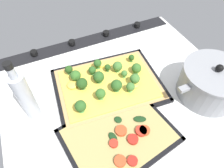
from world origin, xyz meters
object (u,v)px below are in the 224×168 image
at_px(baking_tray_front, 108,86).
at_px(baking_tray_back, 119,136).
at_px(broccoli_pizza, 107,82).
at_px(cooking_pot, 211,82).
at_px(oil_bottle, 26,97).
at_px(veggie_pizza_back, 120,135).

relative_size(baking_tray_front, baking_tray_back, 1.15).
bearing_deg(baking_tray_back, broccoli_pizza, -102.90).
relative_size(cooking_pot, oil_bottle, 1.20).
height_order(broccoli_pizza, cooking_pot, cooking_pot).
xyz_separation_m(baking_tray_front, baking_tray_back, (0.05, 0.19, 0.00)).
distance_m(broccoli_pizza, veggie_pizza_back, 0.20).
distance_m(baking_tray_back, oil_bottle, 0.30).
xyz_separation_m(baking_tray_front, veggie_pizza_back, (0.05, 0.20, 0.01)).
xyz_separation_m(baking_tray_front, broccoli_pizza, (0.01, -0.00, 0.02)).
xyz_separation_m(broccoli_pizza, baking_tray_back, (0.04, 0.20, -0.02)).
xyz_separation_m(baking_tray_front, oil_bottle, (0.27, 0.01, 0.09)).
bearing_deg(veggie_pizza_back, baking_tray_front, -103.63).
bearing_deg(cooking_pot, oil_bottle, -15.78).
bearing_deg(baking_tray_back, oil_bottle, -40.18).
distance_m(baking_tray_front, cooking_pot, 0.35).
relative_size(baking_tray_front, oil_bottle, 1.72).
relative_size(baking_tray_back, veggie_pizza_back, 1.09).
relative_size(veggie_pizza_back, cooking_pot, 1.15).
distance_m(veggie_pizza_back, oil_bottle, 0.30).
bearing_deg(broccoli_pizza, baking_tray_front, 143.16).
xyz_separation_m(veggie_pizza_back, oil_bottle, (0.22, -0.19, 0.09)).
bearing_deg(baking_tray_back, baking_tray_front, -104.63).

